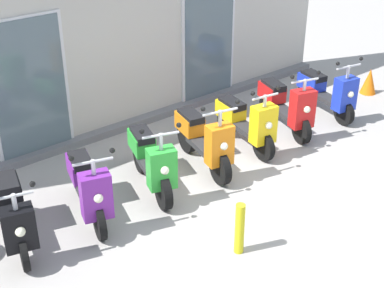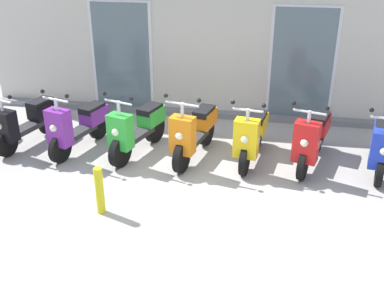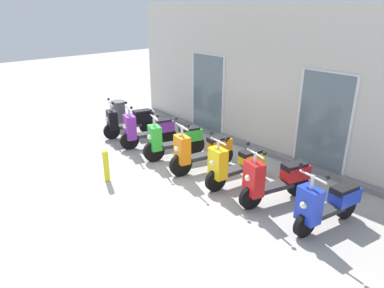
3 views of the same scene
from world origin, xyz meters
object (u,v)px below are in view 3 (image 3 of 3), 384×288
Objects in this scene: trash_bin at (118,114)px; scooter_purple at (147,129)px; scooter_black at (129,121)px; scooter_orange at (201,151)px; scooter_blue at (327,204)px; curb_bollard at (106,166)px; scooter_red at (274,179)px; scooter_green at (174,140)px; scooter_yellow at (235,164)px.

scooter_purple is at bearing -9.65° from trash_bin.
scooter_orange is (3.06, -0.02, 0.01)m from scooter_black.
scooter_black is at bearing -179.73° from scooter_blue.
scooter_red is at bearing 33.26° from curb_bollard.
scooter_purple is 5.09m from scooter_blue.
scooter_purple is at bearing -177.59° from scooter_green.
scooter_orange reaches higher than scooter_green.
scooter_purple is at bearing -178.90° from scooter_blue.
scooter_blue is 1.89× the size of trash_bin.
scooter_yellow is (1.96, 0.06, 0.00)m from scooter_green.
scooter_red reaches higher than scooter_blue.
scooter_blue is at bearing 0.96° from scooter_orange.
scooter_black is 0.91× the size of scooter_orange.
scooter_purple is (1.01, -0.07, 0.01)m from scooter_black.
scooter_yellow is at bearing 179.75° from scooter_blue.
scooter_orange reaches higher than scooter_blue.
scooter_blue is (6.10, 0.03, -0.02)m from scooter_black.
scooter_orange reaches higher than curb_bollard.
scooter_orange is at bearing 61.58° from curb_bollard.
scooter_red is (1.95, 0.07, 0.01)m from scooter_orange.
scooter_green is 1.99× the size of trash_bin.
scooter_red reaches higher than scooter_yellow.
scooter_orange is 2.07× the size of trash_bin.
scooter_green is 1.05× the size of scooter_blue.
scooter_green is 1.01× the size of scooter_yellow.
scooter_red is at bearing 0.77° from scooter_yellow.
scooter_yellow is at bearing 0.54° from scooter_black.
scooter_green reaches higher than scooter_yellow.
scooter_blue is (4.03, 0.05, -0.01)m from scooter_green.
scooter_orange is at bearing -179.04° from scooter_blue.
scooter_red is (0.98, 0.01, 0.02)m from scooter_yellow.
trash_bin is at bearing 175.78° from scooter_orange.
scooter_red is 1.05× the size of scooter_blue.
curb_bollard is at bearing -154.67° from scooter_blue.
scooter_orange is at bearing -4.22° from trash_bin.
trash_bin is (-6.04, 0.23, -0.10)m from scooter_red.
scooter_purple is 4.00m from scooter_red.
scooter_purple is at bearing -178.29° from scooter_red.
scooter_green is (1.06, 0.04, -0.01)m from scooter_purple.
scooter_blue is at bearing 0.75° from scooter_green.
scooter_orange is at bearing 0.10° from scooter_green.
scooter_purple is 2.08m from trash_bin.
curb_bollard is 0.89× the size of trash_bin.
scooter_green is at bearing -5.59° from trash_bin.
scooter_black is 2.12× the size of curb_bollard.
scooter_purple reaches higher than scooter_yellow.
curb_bollard is at bearing -146.74° from scooter_red.
scooter_purple is at bearing 119.72° from curb_bollard.
scooter_yellow reaches higher than trash_bin.
scooter_purple reaches higher than curb_bollard.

